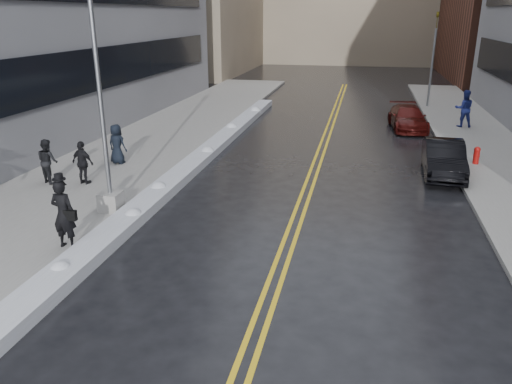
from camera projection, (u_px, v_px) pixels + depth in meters
The scene contains 16 objects.
ground at pixel (190, 252), 13.37m from camera, with size 160.00×160.00×0.00m, color black.
sidewalk_west at pixel (145, 147), 23.69m from camera, with size 5.50×50.00×0.15m, color gray.
sidewalk_east at pixel (501, 167), 20.57m from camera, with size 4.00×50.00×0.15m, color gray.
lane_line_left at pixel (315, 158), 22.11m from camera, with size 0.12×50.00×0.01m, color gold.
lane_line_right at pixel (322, 158), 22.05m from camera, with size 0.12×50.00×0.01m, color gold.
snow_ridge at pixel (198, 160), 21.16m from camera, with size 0.90×30.00×0.34m, color silver.
lamppost at pixel (104, 137), 15.01m from camera, with size 0.65×0.65×7.62m.
fire_hydrant at pixel (477, 154), 20.61m from camera, with size 0.26×0.26×0.73m.
traffic_signal at pixel (433, 56), 32.62m from camera, with size 0.16×0.20×6.00m.
pedestrian_fedora at pixel (64, 214), 13.04m from camera, with size 0.69×0.45×1.89m, color black.
pedestrian_b at pixel (48, 161), 18.19m from camera, with size 0.79×0.62×1.63m, color black.
pedestrian_c at pixel (117, 144), 20.53m from camera, with size 0.80×0.52×1.64m, color black.
pedestrian_d at pixel (83, 163), 18.05m from camera, with size 0.93×0.39×1.59m, color black.
pedestrian_east at pixel (464, 109), 27.20m from camera, with size 0.97×0.76×2.00m, color navy.
car_black at pixel (444, 158), 19.53m from camera, with size 1.45×4.15×1.37m, color black.
car_maroon at pixel (408, 118), 27.43m from camera, with size 1.76×4.33×1.26m, color #360A08.
Camera 1 is at (4.27, -11.40, 6.04)m, focal length 35.00 mm.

